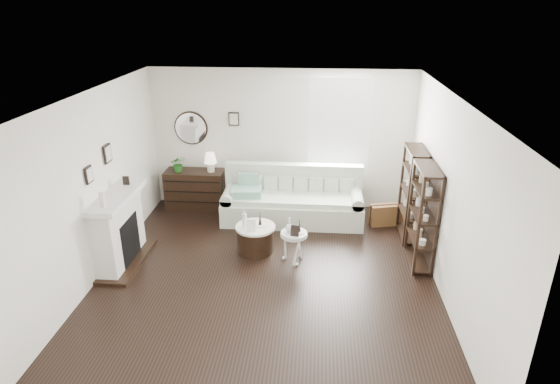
# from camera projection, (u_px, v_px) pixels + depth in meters

# --- Properties ---
(room) EXTENTS (5.50, 5.50, 5.50)m
(room) POSITION_uv_depth(u_px,v_px,m) (320.00, 129.00, 8.80)
(room) COLOR black
(room) RESTS_ON ground
(fireplace) EXTENTS (0.50, 1.40, 1.84)m
(fireplace) POSITION_uv_depth(u_px,v_px,m) (119.00, 231.00, 7.23)
(fireplace) COLOR silver
(fireplace) RESTS_ON ground
(shelf_unit_far) EXTENTS (0.30, 0.80, 1.60)m
(shelf_unit_far) POSITION_uv_depth(u_px,v_px,m) (412.00, 194.00, 7.93)
(shelf_unit_far) COLOR black
(shelf_unit_far) RESTS_ON ground
(shelf_unit_near) EXTENTS (0.30, 0.80, 1.60)m
(shelf_unit_near) POSITION_uv_depth(u_px,v_px,m) (423.00, 217.00, 7.10)
(shelf_unit_near) COLOR black
(shelf_unit_near) RESTS_ON ground
(sofa) EXTENTS (2.59, 0.90, 1.00)m
(sofa) POSITION_uv_depth(u_px,v_px,m) (293.00, 203.00, 8.75)
(sofa) COLOR #B5BFAA
(sofa) RESTS_ON ground
(quilt) EXTENTS (0.59, 0.50, 0.14)m
(quilt) POSITION_uv_depth(u_px,v_px,m) (247.00, 191.00, 8.60)
(quilt) COLOR #25895C
(quilt) RESTS_ON sofa
(suitcase) EXTENTS (0.62, 0.33, 0.40)m
(suitcase) POSITION_uv_depth(u_px,v_px,m) (386.00, 215.00, 8.58)
(suitcase) COLOR brown
(suitcase) RESTS_ON ground
(dresser) EXTENTS (1.14, 0.49, 0.76)m
(dresser) POSITION_uv_depth(u_px,v_px,m) (196.00, 189.00, 9.24)
(dresser) COLOR black
(dresser) RESTS_ON ground
(table_lamp) EXTENTS (0.26, 0.26, 0.38)m
(table_lamp) POSITION_uv_depth(u_px,v_px,m) (211.00, 162.00, 8.99)
(table_lamp) COLOR white
(table_lamp) RESTS_ON dresser
(potted_plant) EXTENTS (0.36, 0.34, 0.32)m
(potted_plant) POSITION_uv_depth(u_px,v_px,m) (178.00, 164.00, 9.01)
(potted_plant) COLOR #1D5F1B
(potted_plant) RESTS_ON dresser
(drum_table) EXTENTS (0.65, 0.65, 0.45)m
(drum_table) POSITION_uv_depth(u_px,v_px,m) (256.00, 238.00, 7.67)
(drum_table) COLOR black
(drum_table) RESTS_ON ground
(pedestal_table) EXTENTS (0.42, 0.42, 0.51)m
(pedestal_table) POSITION_uv_depth(u_px,v_px,m) (294.00, 235.00, 7.28)
(pedestal_table) COLOR white
(pedestal_table) RESTS_ON ground
(eiffel_drum) EXTENTS (0.12, 0.12, 0.21)m
(eiffel_drum) POSITION_uv_depth(u_px,v_px,m) (260.00, 219.00, 7.58)
(eiffel_drum) COLOR black
(eiffel_drum) RESTS_ON drum_table
(bottle_drum) EXTENTS (0.07, 0.07, 0.31)m
(bottle_drum) POSITION_uv_depth(u_px,v_px,m) (245.00, 219.00, 7.47)
(bottle_drum) COLOR silver
(bottle_drum) RESTS_ON drum_table
(card_frame_drum) EXTENTS (0.15, 0.06, 0.19)m
(card_frame_drum) POSITION_uv_depth(u_px,v_px,m) (251.00, 225.00, 7.40)
(card_frame_drum) COLOR white
(card_frame_drum) RESTS_ON drum_table
(eiffel_ped) EXTENTS (0.12, 0.12, 0.19)m
(eiffel_ped) POSITION_uv_depth(u_px,v_px,m) (299.00, 227.00, 7.25)
(eiffel_ped) COLOR black
(eiffel_ped) RESTS_ON pedestal_table
(flask_ped) EXTENTS (0.13, 0.13, 0.24)m
(flask_ped) POSITION_uv_depth(u_px,v_px,m) (289.00, 225.00, 7.24)
(flask_ped) COLOR silver
(flask_ped) RESTS_ON pedestal_table
(card_frame_ped) EXTENTS (0.14, 0.08, 0.17)m
(card_frame_ped) POSITION_uv_depth(u_px,v_px,m) (295.00, 231.00, 7.13)
(card_frame_ped) COLOR black
(card_frame_ped) RESTS_ON pedestal_table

